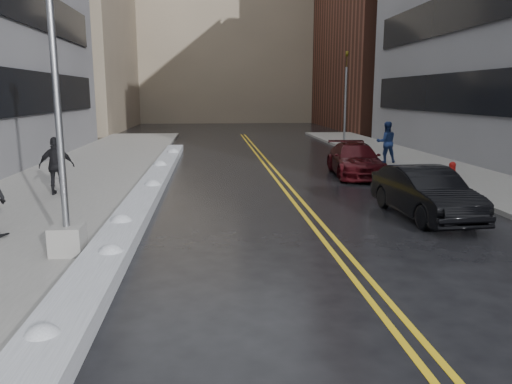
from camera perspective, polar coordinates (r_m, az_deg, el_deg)
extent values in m
plane|color=black|center=(8.99, -2.98, -11.34)|extent=(160.00, 160.00, 0.00)
cube|color=gray|center=(19.39, -21.46, 0.37)|extent=(5.50, 50.00, 0.15)
cube|color=gray|center=(21.27, 23.83, 1.08)|extent=(4.00, 50.00, 0.15)
cube|color=gold|center=(18.81, 2.96, 0.60)|extent=(0.12, 50.00, 0.01)
cube|color=gold|center=(18.85, 3.87, 0.61)|extent=(0.12, 50.00, 0.01)
cube|color=silver|center=(16.77, -12.49, -0.37)|extent=(0.90, 30.00, 0.34)
cube|color=gray|center=(54.75, -22.23, 16.16)|extent=(14.00, 22.00, 18.00)
cube|color=gray|center=(68.76, -3.43, 17.41)|extent=(36.00, 16.00, 22.00)
cube|color=gray|center=(11.14, -20.73, -5.15)|extent=(0.65, 0.65, 0.60)
cylinder|color=gray|center=(10.76, -22.16, 14.69)|extent=(0.14, 0.14, 7.00)
cylinder|color=maroon|center=(20.74, 21.49, 2.07)|extent=(0.24, 0.24, 0.60)
sphere|color=maroon|center=(20.70, 21.55, 2.89)|extent=(0.26, 0.26, 0.26)
cylinder|color=maroon|center=(20.74, 21.50, 2.21)|extent=(0.25, 0.10, 0.10)
cylinder|color=gray|center=(33.49, 10.16, 9.60)|extent=(0.14, 0.14, 5.00)
imported|color=#594C0C|center=(33.55, 10.34, 14.73)|extent=(0.16, 0.20, 1.00)
imported|color=black|center=(17.75, -21.83, 2.78)|extent=(1.16, 0.58, 1.91)
imported|color=navy|center=(25.18, 14.66, 5.54)|extent=(1.01, 0.81, 1.99)
imported|color=black|center=(14.79, 18.77, -0.09)|extent=(1.80, 4.41, 1.42)
imported|color=#3A090E|center=(21.72, 11.25, 3.64)|extent=(2.32, 4.88, 1.37)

